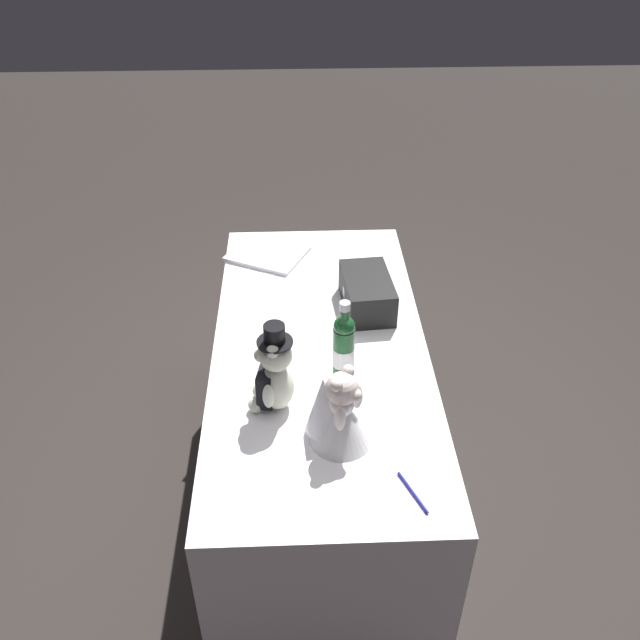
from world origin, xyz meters
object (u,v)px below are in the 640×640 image
object	(u,v)px
gift_case_black	(367,293)
guestbook	(267,254)
teddy_bear_bride	(336,410)
signing_pen	(414,494)
teddy_bear_groom	(274,374)
champagne_bottle	(344,346)

from	to	relation	value
gift_case_black	guestbook	size ratio (longest dim) A/B	1.02
teddy_bear_bride	signing_pen	world-z (taller)	teddy_bear_bride
teddy_bear_groom	signing_pen	world-z (taller)	teddy_bear_groom
champagne_bottle	gift_case_black	distance (m)	0.40
teddy_bear_bride	champagne_bottle	size ratio (longest dim) A/B	0.87
gift_case_black	champagne_bottle	bearing A→B (deg)	-16.33
teddy_bear_groom	signing_pen	distance (m)	0.52
champagne_bottle	signing_pen	xyz separation A→B (m)	(0.48, 0.15, -0.12)
signing_pen	guestbook	bearing A→B (deg)	-161.63
teddy_bear_bride	gift_case_black	world-z (taller)	teddy_bear_bride
signing_pen	guestbook	size ratio (longest dim) A/B	0.50
guestbook	signing_pen	bearing A→B (deg)	44.53
teddy_bear_groom	champagne_bottle	world-z (taller)	teddy_bear_groom
champagne_bottle	signing_pen	bearing A→B (deg)	17.70
champagne_bottle	teddy_bear_bride	bearing A→B (deg)	-8.19
teddy_bear_groom	guestbook	xyz separation A→B (m)	(-0.88, -0.04, -0.11)
teddy_bear_groom	gift_case_black	size ratio (longest dim) A/B	1.02
champagne_bottle	guestbook	xyz separation A→B (m)	(-0.76, -0.26, -0.11)
gift_case_black	signing_pen	bearing A→B (deg)	2.84
teddy_bear_groom	signing_pen	xyz separation A→B (m)	(0.36, 0.37, -0.12)
teddy_bear_bride	champagne_bottle	bearing A→B (deg)	171.81
gift_case_black	guestbook	bearing A→B (deg)	-135.92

